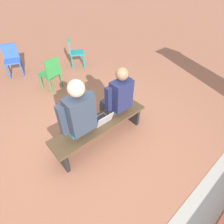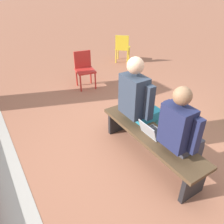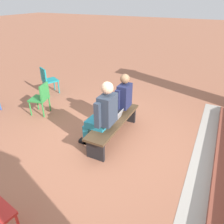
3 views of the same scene
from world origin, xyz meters
TOP-DOWN VIEW (x-y plane):
  - ground_plane at (0.00, 0.00)m, footprint 60.00×60.00m
  - concrete_strip at (-0.22, 1.83)m, footprint 5.44×0.40m
  - bench at (-0.22, -0.02)m, footprint 1.80×0.44m
  - person_student at (-0.66, -0.08)m, footprint 0.54×0.68m
  - person_adult at (0.15, -0.09)m, footprint 0.60×0.76m
  - laptop at (-0.25, -0.00)m, footprint 0.32×0.29m
  - plastic_chair_foreground at (-1.52, -2.97)m, footprint 0.57×0.57m
  - plastic_chair_near_bench_left at (-0.39, -2.18)m, footprint 0.51×0.51m

SIDE VIEW (x-z plane):
  - ground_plane at x=0.00m, z-range 0.00..0.00m
  - concrete_strip at x=-0.22m, z-range 0.00..0.01m
  - bench at x=-0.22m, z-range 0.13..0.58m
  - plastic_chair_foreground at x=-1.52m, z-range 0.06..0.90m
  - plastic_chair_near_bench_left at x=-0.39m, z-range 0.06..0.90m
  - laptop at x=-0.25m, z-range 0.39..0.61m
  - person_student at x=-0.66m, z-range 0.05..1.38m
  - person_adult at x=0.15m, z-range 0.04..1.47m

